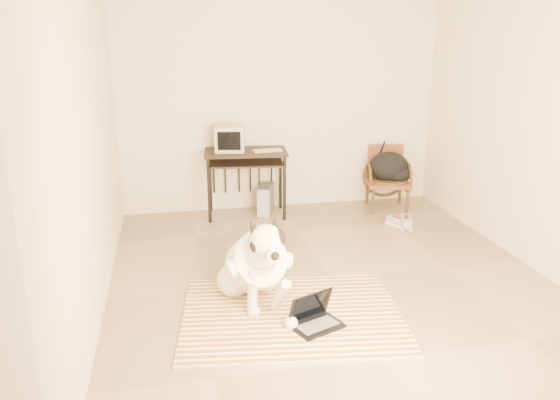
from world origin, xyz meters
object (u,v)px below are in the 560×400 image
object	(u,v)px
laptop	(314,317)
pc_tower	(266,199)
crt_monitor	(230,138)
dog	(256,265)
computer_desk	(246,160)
backpack	(391,168)
rattan_chair	(387,178)

from	to	relation	value
laptop	pc_tower	size ratio (longest dim) A/B	1.08
crt_monitor	laptop	bearing A→B (deg)	-83.52
dog	computer_desk	world-z (taller)	dog
crt_monitor	backpack	bearing A→B (deg)	-3.85
computer_desk	crt_monitor	distance (m)	0.33
laptop	crt_monitor	world-z (taller)	crt_monitor
rattan_chair	backpack	bearing A→B (deg)	-70.16
dog	rattan_chair	size ratio (longest dim) A/B	1.46
dog	computer_desk	size ratio (longest dim) A/B	1.12
dog	backpack	size ratio (longest dim) A/B	2.21
dog	laptop	size ratio (longest dim) A/B	2.56
dog	pc_tower	xyz separation A→B (m)	(0.49, 2.30, -0.16)
pc_tower	computer_desk	bearing A→B (deg)	-170.48
crt_monitor	computer_desk	bearing A→B (deg)	-13.00
computer_desk	backpack	bearing A→B (deg)	-2.90
laptop	computer_desk	bearing A→B (deg)	92.75
crt_monitor	backpack	size ratio (longest dim) A/B	0.74
computer_desk	backpack	distance (m)	1.84
computer_desk	pc_tower	xyz separation A→B (m)	(0.25, 0.04, -0.52)
computer_desk	pc_tower	bearing A→B (deg)	9.52
crt_monitor	rattan_chair	xyz separation A→B (m)	(2.00, -0.08, -0.57)
computer_desk	crt_monitor	size ratio (longest dim) A/B	2.65
crt_monitor	pc_tower	distance (m)	0.90
dog	crt_monitor	xyz separation A→B (m)	(0.06, 2.30, 0.63)
computer_desk	rattan_chair	xyz separation A→B (m)	(1.81, -0.04, -0.31)
dog	computer_desk	bearing A→B (deg)	83.77
laptop	backpack	world-z (taller)	backpack
computer_desk	backpack	xyz separation A→B (m)	(1.83, -0.09, -0.17)
rattan_chair	backpack	world-z (taller)	rattan_chair
dog	backpack	xyz separation A→B (m)	(2.08, 2.16, 0.19)
computer_desk	rattan_chair	size ratio (longest dim) A/B	1.31
laptop	crt_monitor	bearing A→B (deg)	96.48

